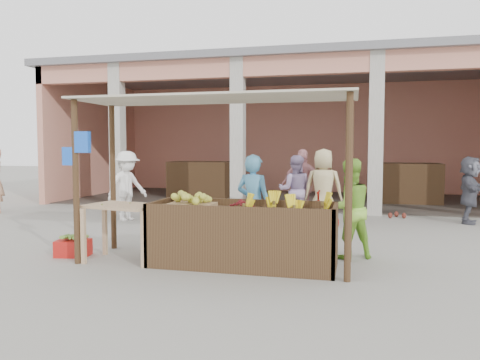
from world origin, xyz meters
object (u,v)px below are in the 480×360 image
(fruit_stall, at_px, (243,238))
(vendor_blue, at_px, (253,201))
(vendor_green, at_px, (349,206))
(motorcycle, at_px, (295,212))
(red_crate, at_px, (73,248))
(side_table, at_px, (123,214))

(fruit_stall, relative_size, vendor_blue, 1.56)
(vendor_green, bearing_deg, motorcycle, -83.64)
(red_crate, height_order, vendor_green, vendor_green)
(side_table, distance_m, vendor_blue, 2.00)
(red_crate, xyz_separation_m, vendor_green, (4.12, 0.91, 0.67))
(fruit_stall, bearing_deg, vendor_green, 30.50)
(side_table, xyz_separation_m, vendor_green, (3.22, 1.00, 0.10))
(red_crate, bearing_deg, vendor_green, 2.10)
(fruit_stall, height_order, motorcycle, motorcycle)
(vendor_green, height_order, motorcycle, vendor_green)
(fruit_stall, relative_size, red_crate, 5.37)
(fruit_stall, distance_m, side_table, 1.82)
(red_crate, height_order, motorcycle, motorcycle)
(red_crate, distance_m, vendor_blue, 2.88)
(fruit_stall, bearing_deg, side_table, -175.24)
(fruit_stall, xyz_separation_m, motorcycle, (0.42, 2.43, 0.05))
(vendor_blue, relative_size, motorcycle, 0.96)
(fruit_stall, height_order, vendor_blue, vendor_blue)
(fruit_stall, relative_size, motorcycle, 1.50)
(side_table, distance_m, vendor_green, 3.37)
(fruit_stall, bearing_deg, red_crate, -178.74)
(fruit_stall, height_order, red_crate, fruit_stall)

